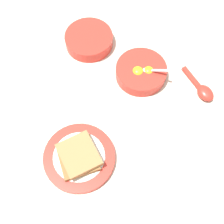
{
  "coord_description": "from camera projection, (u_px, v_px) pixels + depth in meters",
  "views": [
    {
      "loc": [
        0.11,
        0.41,
        0.82
      ],
      "look_at": [
        0.14,
        0.02,
        0.02
      ],
      "focal_mm": 50.0,
      "sensor_mm": 36.0,
      "label": 1
    }
  ],
  "objects": [
    {
      "name": "egg_bowl",
      "position": [
        141.0,
        72.0,
        0.95
      ],
      "size": [
        0.16,
        0.16,
        0.07
      ],
      "color": "red",
      "rests_on": "ground_plane"
    },
    {
      "name": "congee_bowl",
      "position": [
        89.0,
        39.0,
        1.0
      ],
      "size": [
        0.15,
        0.15,
        0.04
      ],
      "color": "red",
      "rests_on": "ground_plane"
    },
    {
      "name": "soup_spoon",
      "position": [
        203.0,
        90.0,
        0.93
      ],
      "size": [
        0.1,
        0.13,
        0.03
      ],
      "color": "red",
      "rests_on": "ground_plane"
    },
    {
      "name": "ground_plane",
      "position": [
        159.0,
        111.0,
        0.91
      ],
      "size": [
        3.0,
        3.0,
        0.0
      ],
      "primitive_type": "plane",
      "color": "beige"
    },
    {
      "name": "toast_sandwich",
      "position": [
        78.0,
        156.0,
        0.82
      ],
      "size": [
        0.13,
        0.14,
        0.03
      ],
      "color": "brown",
      "rests_on": "toast_plate"
    },
    {
      "name": "toast_plate",
      "position": [
        79.0,
        158.0,
        0.84
      ],
      "size": [
        0.19,
        0.19,
        0.02
      ],
      "color": "red",
      "rests_on": "ground_plane"
    }
  ]
}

